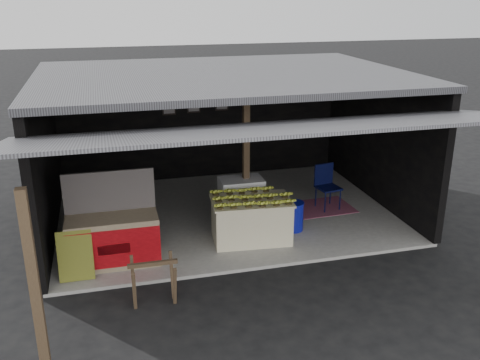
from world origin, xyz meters
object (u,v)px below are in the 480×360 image
object	(u,v)px
water_barrel	(294,217)
plastic_chair	(326,182)
white_crate	(241,201)
neighbor_stall	(113,238)
sawhorse	(153,278)
banana_table	(251,220)

from	to	relation	value
water_barrel	plastic_chair	xyz separation A→B (m)	(1.08, 0.95, 0.29)
white_crate	neighbor_stall	size ratio (longest dim) A/B	0.60
sawhorse	water_barrel	bearing A→B (deg)	33.65
neighbor_stall	sawhorse	size ratio (longest dim) A/B	2.13
banana_table	plastic_chair	xyz separation A→B (m)	(2.01, 1.16, 0.16)
banana_table	sawhorse	world-z (taller)	banana_table
plastic_chair	water_barrel	bearing A→B (deg)	-148.25
banana_table	white_crate	world-z (taller)	white_crate
sawhorse	plastic_chair	size ratio (longest dim) A/B	0.77
sawhorse	plastic_chair	world-z (taller)	plastic_chair
banana_table	neighbor_stall	size ratio (longest dim) A/B	0.98
neighbor_stall	white_crate	bearing A→B (deg)	23.04
banana_table	plastic_chair	bearing A→B (deg)	35.19
banana_table	neighbor_stall	bearing A→B (deg)	-168.77
water_barrel	white_crate	bearing A→B (deg)	147.23
white_crate	plastic_chair	xyz separation A→B (m)	(1.99, 0.36, 0.09)
neighbor_stall	water_barrel	bearing A→B (deg)	8.26
banana_table	neighbor_stall	world-z (taller)	neighbor_stall
white_crate	sawhorse	bearing A→B (deg)	-129.01
white_crate	water_barrel	bearing A→B (deg)	-32.47
sawhorse	white_crate	bearing A→B (deg)	51.64
banana_table	water_barrel	distance (m)	0.96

